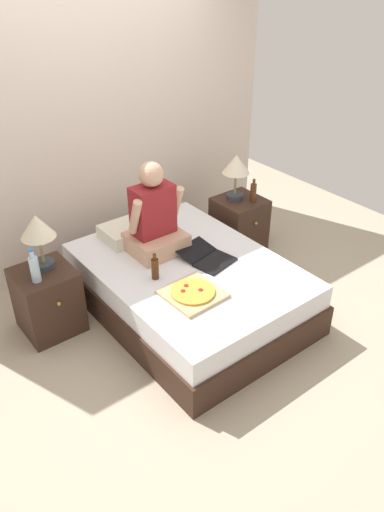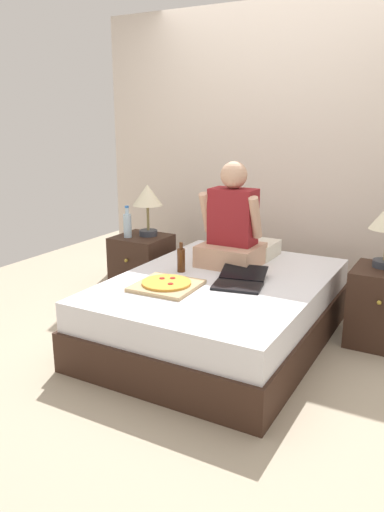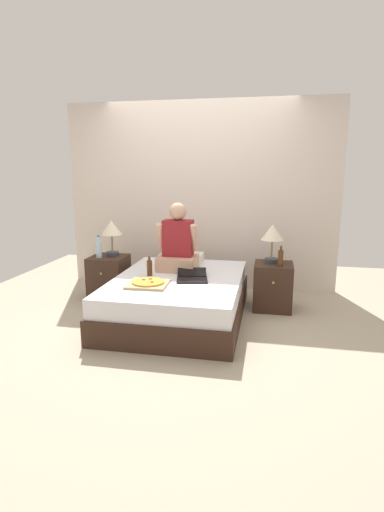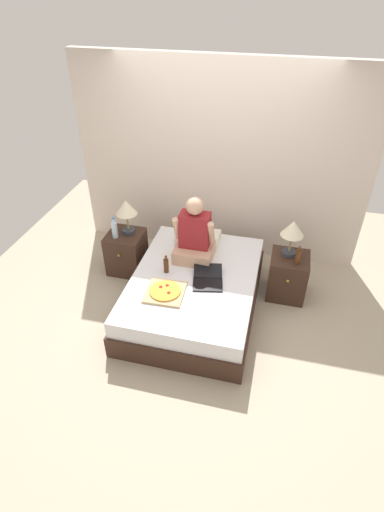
% 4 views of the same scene
% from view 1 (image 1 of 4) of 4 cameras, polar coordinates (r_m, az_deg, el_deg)
% --- Properties ---
extents(ground_plane, '(5.68, 5.68, 0.00)m').
position_cam_1_polar(ground_plane, '(4.30, -0.37, -6.08)').
color(ground_plane, tan).
extents(wall_back, '(3.68, 0.12, 2.50)m').
position_cam_1_polar(wall_back, '(4.71, -10.51, 14.17)').
color(wall_back, beige).
rests_on(wall_back, ground).
extents(bed, '(1.39, 1.90, 0.46)m').
position_cam_1_polar(bed, '(4.17, -0.38, -3.63)').
color(bed, '#382319').
rests_on(bed, ground).
extents(nightstand_left, '(0.44, 0.47, 0.54)m').
position_cam_1_polar(nightstand_left, '(4.11, -16.15, -4.88)').
color(nightstand_left, '#382319').
rests_on(nightstand_left, ground).
extents(lamp_on_left_nightstand, '(0.26, 0.26, 0.45)m').
position_cam_1_polar(lamp_on_left_nightstand, '(3.85, -17.24, 2.84)').
color(lamp_on_left_nightstand, '#333842').
rests_on(lamp_on_left_nightstand, nightstand_left).
extents(water_bottle, '(0.07, 0.07, 0.28)m').
position_cam_1_polar(water_bottle, '(3.81, -17.54, -1.35)').
color(water_bottle, silver).
rests_on(water_bottle, nightstand_left).
extents(nightstand_right, '(0.44, 0.47, 0.54)m').
position_cam_1_polar(nightstand_right, '(5.03, 5.38, 3.64)').
color(nightstand_right, '#382319').
rests_on(nightstand_right, ground).
extents(lamp_on_right_nightstand, '(0.26, 0.26, 0.45)m').
position_cam_1_polar(lamp_on_right_nightstand, '(4.79, 5.06, 10.07)').
color(lamp_on_right_nightstand, '#333842').
rests_on(lamp_on_right_nightstand, nightstand_right).
extents(beer_bottle, '(0.06, 0.06, 0.23)m').
position_cam_1_polar(beer_bottle, '(4.85, 7.01, 7.25)').
color(beer_bottle, '#512D14').
rests_on(beer_bottle, nightstand_right).
extents(pillow, '(0.52, 0.34, 0.12)m').
position_cam_1_polar(pillow, '(4.43, -6.88, 2.97)').
color(pillow, silver).
rests_on(pillow, bed).
extents(person_seated, '(0.47, 0.40, 0.78)m').
position_cam_1_polar(person_seated, '(4.09, -4.33, 4.16)').
color(person_seated, tan).
rests_on(person_seated, bed).
extents(laptop, '(0.39, 0.47, 0.07)m').
position_cam_1_polar(laptop, '(4.07, 1.91, -0.24)').
color(laptop, black).
rests_on(laptop, bed).
extents(pizza_box, '(0.42, 0.42, 0.04)m').
position_cam_1_polar(pizza_box, '(3.68, 0.09, -4.26)').
color(pizza_box, tan).
rests_on(pizza_box, bed).
extents(beer_bottle_on_bed, '(0.06, 0.06, 0.22)m').
position_cam_1_polar(beer_bottle_on_bed, '(3.83, -4.23, -1.42)').
color(beer_bottle_on_bed, '#4C2811').
rests_on(beer_bottle_on_bed, bed).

